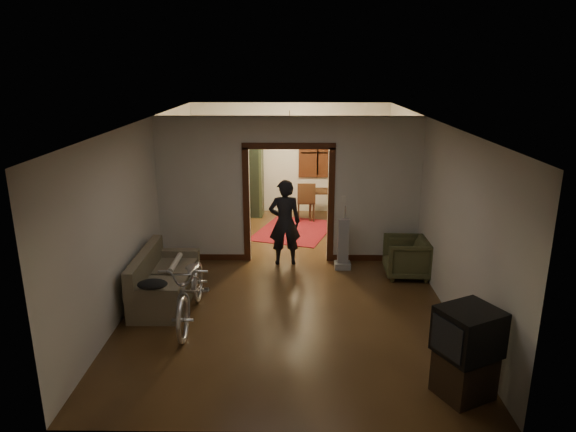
{
  "coord_description": "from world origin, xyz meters",
  "views": [
    {
      "loc": [
        0.11,
        -8.76,
        3.7
      ],
      "look_at": [
        0.0,
        -0.3,
        1.2
      ],
      "focal_mm": 32.0,
      "sensor_mm": 36.0,
      "label": 1
    }
  ],
  "objects_px": {
    "locker": "(244,179)",
    "armchair": "(406,257)",
    "bicycle": "(191,288)",
    "desk": "(328,205)",
    "sofa": "(166,276)",
    "person": "(285,222)"
  },
  "relations": [
    {
      "from": "sofa",
      "to": "armchair",
      "type": "xyz_separation_m",
      "value": [
        4.11,
        1.05,
        -0.05
      ]
    },
    {
      "from": "sofa",
      "to": "bicycle",
      "type": "bearing_deg",
      "value": -50.72
    },
    {
      "from": "locker",
      "to": "person",
      "type": "bearing_deg",
      "value": -69.56
    },
    {
      "from": "armchair",
      "to": "desk",
      "type": "height_order",
      "value": "desk"
    },
    {
      "from": "desk",
      "to": "person",
      "type": "bearing_deg",
      "value": -92.14
    },
    {
      "from": "bicycle",
      "to": "desk",
      "type": "bearing_deg",
      "value": 64.5
    },
    {
      "from": "armchair",
      "to": "locker",
      "type": "xyz_separation_m",
      "value": [
        -3.3,
        3.88,
        0.59
      ]
    },
    {
      "from": "locker",
      "to": "armchair",
      "type": "bearing_deg",
      "value": -47.41
    },
    {
      "from": "desk",
      "to": "locker",
      "type": "bearing_deg",
      "value": -172.0
    },
    {
      "from": "bicycle",
      "to": "armchair",
      "type": "xyz_separation_m",
      "value": [
        3.56,
        1.72,
        -0.15
      ]
    },
    {
      "from": "armchair",
      "to": "person",
      "type": "distance_m",
      "value": 2.34
    },
    {
      "from": "person",
      "to": "desk",
      "type": "xyz_separation_m",
      "value": [
        1.02,
        2.97,
        -0.47
      ]
    },
    {
      "from": "locker",
      "to": "bicycle",
      "type": "bearing_deg",
      "value": -90.46
    },
    {
      "from": "desk",
      "to": "sofa",
      "type": "bearing_deg",
      "value": -105.6
    },
    {
      "from": "bicycle",
      "to": "armchair",
      "type": "relative_size",
      "value": 2.46
    },
    {
      "from": "bicycle",
      "to": "person",
      "type": "distance_m",
      "value": 2.69
    },
    {
      "from": "armchair",
      "to": "desk",
      "type": "relative_size",
      "value": 0.8
    },
    {
      "from": "bicycle",
      "to": "desk",
      "type": "xyz_separation_m",
      "value": [
        2.37,
        5.27,
        -0.15
      ]
    },
    {
      "from": "armchair",
      "to": "desk",
      "type": "bearing_deg",
      "value": -159.29
    },
    {
      "from": "sofa",
      "to": "desk",
      "type": "distance_m",
      "value": 5.45
    },
    {
      "from": "armchair",
      "to": "sofa",
      "type": "bearing_deg",
      "value": -73.53
    },
    {
      "from": "sofa",
      "to": "locker",
      "type": "bearing_deg",
      "value": 80.3
    }
  ]
}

